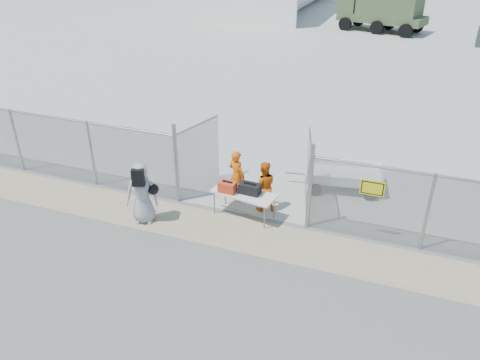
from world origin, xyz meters
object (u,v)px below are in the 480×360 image
at_px(visitor, 142,193).
at_px(security_worker_right, 264,186).
at_px(security_worker_left, 237,176).
at_px(utility_trailer, 343,177).
at_px(folding_table, 244,204).

bearing_deg(visitor, security_worker_right, 10.53).
bearing_deg(security_worker_left, utility_trailer, -125.30).
height_order(security_worker_left, visitor, visitor).
bearing_deg(visitor, security_worker_left, 24.96).
relative_size(security_worker_left, visitor, 0.90).
xyz_separation_m(folding_table, visitor, (-2.57, -1.22, 0.51)).
xyz_separation_m(folding_table, utility_trailer, (2.38, 2.70, -0.02)).
height_order(visitor, utility_trailer, visitor).
bearing_deg(security_worker_right, security_worker_left, -40.75).
bearing_deg(utility_trailer, security_worker_right, -142.48).
height_order(folding_table, security_worker_left, security_worker_left).
relative_size(folding_table, security_worker_left, 1.13).
relative_size(visitor, utility_trailer, 0.59).
bearing_deg(visitor, folding_table, 5.04).
distance_m(folding_table, security_worker_left, 1.08).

